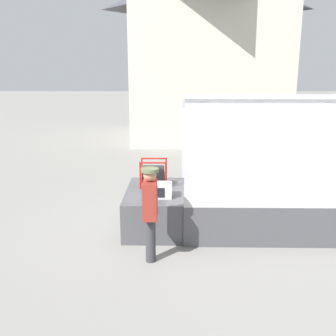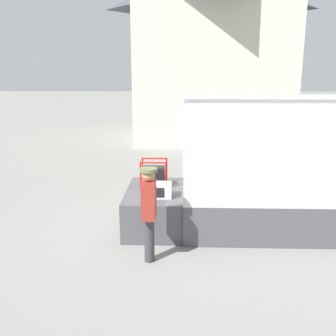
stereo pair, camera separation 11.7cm
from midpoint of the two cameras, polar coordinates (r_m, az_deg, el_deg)
The scene contains 6 objects.
ground_plane at distance 8.47m, azimuth 2.60°, elevation -8.71°, with size 160.00×160.00×0.00m, color gray.
tailgate_deck at distance 8.33m, azimuth -1.63°, elevation -6.07°, with size 1.23×2.11×0.82m, color #4C4C51.
microwave at distance 7.71m, azimuth -0.91°, elevation -3.37°, with size 0.51×0.37×0.29m.
portable_generator at distance 8.45m, azimuth -1.66°, elevation -1.24°, with size 0.60×0.48×0.61m.
worker_person at distance 6.53m, azimuth -2.41°, elevation -5.70°, with size 0.31×0.44×1.72m.
house_backdrop at distance 20.80m, azimuth 6.59°, elevation 17.26°, with size 7.79×7.98×8.92m.
Camera 2 is at (-0.07, -7.83, 3.23)m, focal length 40.00 mm.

